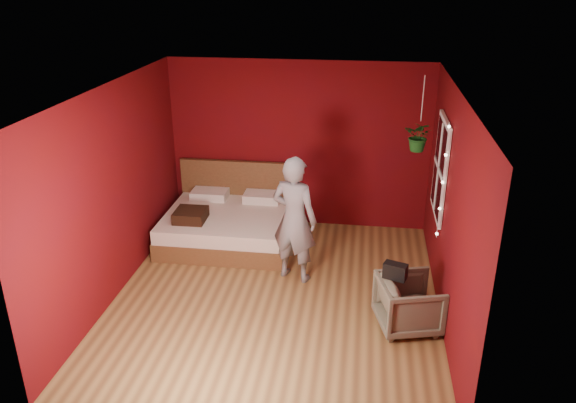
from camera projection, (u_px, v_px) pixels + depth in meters
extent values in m
plane|color=olive|center=(276.00, 296.00, 7.09)|extent=(4.50, 4.50, 0.00)
cube|color=#550809|center=(299.00, 145.00, 8.65)|extent=(4.00, 0.02, 2.60)
cube|color=#550809|center=(230.00, 308.00, 4.53)|extent=(4.00, 0.02, 2.60)
cube|color=#550809|center=(113.00, 192.00, 6.85)|extent=(0.02, 4.50, 2.60)
cube|color=#550809|center=(451.00, 211.00, 6.33)|extent=(0.02, 4.50, 2.60)
cube|color=silver|center=(274.00, 90.00, 6.08)|extent=(4.00, 4.50, 0.02)
cube|color=white|center=(440.00, 168.00, 7.08)|extent=(0.04, 0.97, 1.27)
cube|color=black|center=(439.00, 168.00, 7.08)|extent=(0.02, 0.85, 1.15)
cube|color=white|center=(439.00, 168.00, 7.08)|extent=(0.03, 0.05, 1.15)
cube|color=white|center=(439.00, 168.00, 7.08)|extent=(0.03, 0.85, 0.05)
cylinder|color=silver|center=(443.00, 182.00, 6.60)|extent=(0.01, 0.01, 1.45)
sphere|color=#FFF2CC|center=(437.00, 234.00, 6.87)|extent=(0.04, 0.04, 0.04)
sphere|color=#FFF2CC|center=(440.00, 209.00, 6.74)|extent=(0.04, 0.04, 0.04)
sphere|color=#FFF2CC|center=(443.00, 182.00, 6.60)|extent=(0.04, 0.04, 0.04)
sphere|color=#FFF2CC|center=(446.00, 155.00, 6.47)|extent=(0.04, 0.04, 0.04)
sphere|color=#FFF2CC|center=(449.00, 127.00, 6.34)|extent=(0.04, 0.04, 0.04)
cube|color=brown|center=(229.00, 233.00, 8.45)|extent=(1.86, 1.58, 0.26)
cube|color=silver|center=(228.00, 219.00, 8.36)|extent=(1.83, 1.55, 0.21)
cube|color=brown|center=(239.00, 192.00, 8.99)|extent=(1.86, 0.07, 1.03)
cube|color=silver|center=(210.00, 194.00, 8.83)|extent=(0.56, 0.35, 0.13)
cube|color=silver|center=(262.00, 197.00, 8.73)|extent=(0.56, 0.35, 0.13)
imported|color=slate|center=(294.00, 219.00, 7.20)|extent=(0.72, 0.59, 1.70)
imported|color=#696853|center=(409.00, 304.00, 6.37)|extent=(0.83, 0.81, 0.62)
cube|color=black|center=(395.00, 271.00, 6.26)|extent=(0.29, 0.21, 0.18)
cube|color=black|center=(191.00, 215.00, 8.06)|extent=(0.44, 0.44, 0.16)
cylinder|color=silver|center=(423.00, 99.00, 7.07)|extent=(0.01, 0.01, 0.58)
imported|color=#1C611B|center=(419.00, 136.00, 7.27)|extent=(0.45, 0.43, 0.40)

